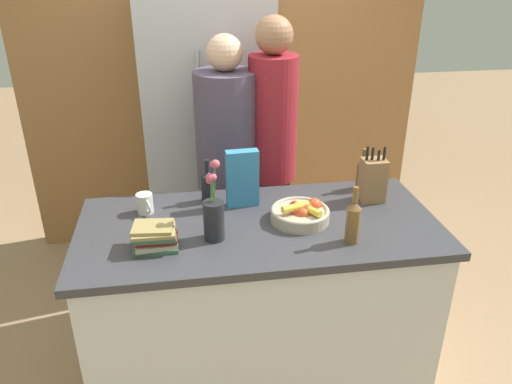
# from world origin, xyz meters

# --- Properties ---
(ground_plane) EXTENTS (14.00, 14.00, 0.00)m
(ground_plane) POSITION_xyz_m (0.00, 0.00, 0.00)
(ground_plane) COLOR #A37F5B
(kitchen_island) EXTENTS (1.73, 0.81, 0.93)m
(kitchen_island) POSITION_xyz_m (0.00, 0.00, 0.47)
(kitchen_island) COLOR silver
(kitchen_island) RESTS_ON ground_plane
(back_wall_wood) EXTENTS (2.93, 0.12, 2.60)m
(back_wall_wood) POSITION_xyz_m (0.00, 1.62, 1.30)
(back_wall_wood) COLOR #9E6B3D
(back_wall_wood) RESTS_ON ground_plane
(refrigerator) EXTENTS (0.84, 0.63, 1.94)m
(refrigerator) POSITION_xyz_m (-0.16, 1.26, 0.97)
(refrigerator) COLOR #B7B7BC
(refrigerator) RESTS_ON ground_plane
(fruit_bowl) EXTENTS (0.29, 0.29, 0.10)m
(fruit_bowl) POSITION_xyz_m (0.20, 0.00, 0.97)
(fruit_bowl) COLOR tan
(fruit_bowl) RESTS_ON kitchen_island
(knife_block) EXTENTS (0.12, 0.10, 0.30)m
(knife_block) POSITION_xyz_m (0.62, 0.16, 1.05)
(knife_block) COLOR olive
(knife_block) RESTS_ON kitchen_island
(flower_vase) EXTENTS (0.10, 0.10, 0.38)m
(flower_vase) POSITION_xyz_m (-0.22, -0.10, 1.05)
(flower_vase) COLOR #232328
(flower_vase) RESTS_ON kitchen_island
(cereal_box) EXTENTS (0.17, 0.07, 0.30)m
(cereal_box) POSITION_xyz_m (-0.05, 0.21, 1.08)
(cereal_box) COLOR teal
(cereal_box) RESTS_ON kitchen_island
(coffee_mug) EXTENTS (0.08, 0.12, 0.10)m
(coffee_mug) POSITION_xyz_m (-0.54, 0.20, 0.98)
(coffee_mug) COLOR silver
(coffee_mug) RESTS_ON kitchen_island
(book_stack) EXTENTS (0.20, 0.16, 0.11)m
(book_stack) POSITION_xyz_m (-0.48, -0.14, 0.98)
(book_stack) COLOR #3D6047
(book_stack) RESTS_ON kitchen_island
(bottle_oil) EXTENTS (0.07, 0.07, 0.23)m
(bottle_oil) POSITION_xyz_m (0.62, 0.30, 1.02)
(bottle_oil) COLOR brown
(bottle_oil) RESTS_ON kitchen_island
(bottle_vinegar) EXTENTS (0.07, 0.07, 0.23)m
(bottle_vinegar) POSITION_xyz_m (-0.23, 0.28, 1.02)
(bottle_vinegar) COLOR black
(bottle_vinegar) RESTS_ON kitchen_island
(bottle_wine) EXTENTS (0.06, 0.06, 0.27)m
(bottle_wine) POSITION_xyz_m (0.38, -0.23, 1.04)
(bottle_wine) COLOR brown
(bottle_wine) RESTS_ON kitchen_island
(person_at_sink) EXTENTS (0.36, 0.36, 1.72)m
(person_at_sink) POSITION_xyz_m (-0.08, 0.68, 0.96)
(person_at_sink) COLOR #383842
(person_at_sink) RESTS_ON ground_plane
(person_in_blue) EXTENTS (0.28, 0.28, 1.81)m
(person_in_blue) POSITION_xyz_m (0.19, 0.67, 1.04)
(person_in_blue) COLOR #383842
(person_in_blue) RESTS_ON ground_plane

